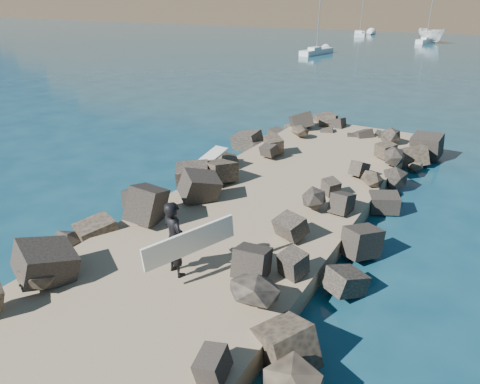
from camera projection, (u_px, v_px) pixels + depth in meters
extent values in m
plane|color=#0F384C|center=(256.00, 223.00, 13.84)|extent=(800.00, 800.00, 0.00)
cube|color=#8C7759|center=(222.00, 243.00, 12.15)|extent=(6.00, 26.00, 0.60)
cube|color=black|center=(155.00, 207.00, 13.81)|extent=(2.60, 22.00, 1.00)
cube|color=black|center=(326.00, 258.00, 11.10)|extent=(2.60, 22.00, 1.00)
cube|color=silver|center=(205.00, 165.00, 15.74)|extent=(0.68, 2.33, 0.08)
imported|color=white|center=(431.00, 35.00, 68.89)|extent=(5.81, 5.97, 2.34)
imported|color=black|center=(175.00, 239.00, 9.93)|extent=(0.80, 0.65, 1.89)
cube|color=white|center=(190.00, 242.00, 9.70)|extent=(1.04, 2.17, 0.74)
cube|color=white|center=(317.00, 52.00, 55.03)|extent=(2.38, 6.34, 0.80)
cylinder|color=gray|center=(319.00, 21.00, 53.48)|extent=(0.12, 0.12, 6.82)
cube|color=white|center=(315.00, 49.00, 54.25)|extent=(1.27, 1.88, 0.44)
cube|color=white|center=(426.00, 41.00, 69.01)|extent=(2.34, 5.52, 0.80)
cylinder|color=gray|center=(430.00, 19.00, 67.63)|extent=(0.12, 0.12, 5.93)
cube|color=white|center=(426.00, 38.00, 68.31)|extent=(1.17, 1.66, 0.44)
cube|color=white|center=(360.00, 34.00, 82.43)|extent=(4.02, 8.49, 0.80)
cylinder|color=gray|center=(363.00, 6.00, 80.39)|extent=(0.12, 0.12, 9.14)
cube|color=white|center=(358.00, 32.00, 81.48)|extent=(1.91, 2.60, 0.44)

